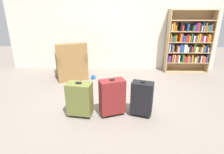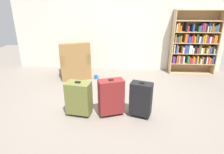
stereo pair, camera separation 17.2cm
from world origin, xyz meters
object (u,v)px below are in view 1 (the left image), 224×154
object	(u,v)px
bookshelf	(188,43)
suitcase_black	(142,98)
mug	(93,77)
suitcase_dark_red	(112,97)
suitcase_olive	(80,98)
armchair	(71,65)

from	to	relation	value
bookshelf	suitcase_black	size ratio (longest dim) A/B	2.60
mug	suitcase_dark_red	size ratio (longest dim) A/B	0.19
suitcase_black	suitcase_olive	size ratio (longest dim) A/B	1.03
bookshelf	suitcase_black	xyz separation A→B (m)	(-1.45, -2.23, -0.46)
armchair	mug	world-z (taller)	armchair
armchair	suitcase_dark_red	distance (m)	1.99
suitcase_dark_red	suitcase_olive	bearing A→B (deg)	-176.26
armchair	suitcase_dark_red	bearing A→B (deg)	-58.54
mug	suitcase_olive	world-z (taller)	suitcase_olive
armchair	suitcase_dark_red	xyz separation A→B (m)	(1.04, -1.70, 0.02)
armchair	mug	bearing A→B (deg)	-12.93
armchair	suitcase_olive	bearing A→B (deg)	-73.53
mug	suitcase_black	distance (m)	1.89
suitcase_black	suitcase_olive	world-z (taller)	suitcase_black
suitcase_black	suitcase_dark_red	bearing A→B (deg)	178.52
bookshelf	armchair	xyz separation A→B (m)	(-2.97, -0.51, -0.46)
suitcase_olive	armchair	bearing A→B (deg)	106.47
bookshelf	suitcase_dark_red	xyz separation A→B (m)	(-1.93, -2.21, -0.44)
suitcase_black	suitcase_dark_red	xyz separation A→B (m)	(-0.48, 0.01, 0.01)
suitcase_dark_red	suitcase_black	bearing A→B (deg)	-1.48
suitcase_black	armchair	bearing A→B (deg)	131.66
suitcase_black	suitcase_olive	distance (m)	1.01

